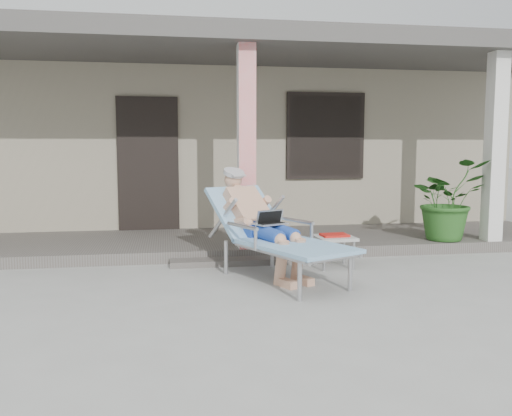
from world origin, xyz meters
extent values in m
plane|color=#9E9E99|center=(0.00, 0.00, 0.00)|extent=(60.00, 60.00, 0.00)
cube|color=#9F947E|center=(0.00, 6.50, 1.50)|extent=(10.00, 5.00, 3.00)
cube|color=#474442|center=(0.00, 6.50, 3.15)|extent=(10.40, 5.40, 0.30)
cube|color=black|center=(-1.30, 3.97, 1.20)|extent=(0.95, 0.06, 2.10)
cube|color=black|center=(1.60, 3.97, 1.65)|extent=(1.20, 0.06, 1.30)
cube|color=black|center=(1.60, 3.96, 1.65)|extent=(1.32, 0.05, 1.42)
cube|color=#605B56|center=(0.00, 3.00, 0.07)|extent=(10.00, 2.00, 0.15)
cube|color=red|center=(0.00, 2.15, 1.45)|extent=(0.22, 0.22, 2.61)
cube|color=silver|center=(3.50, 2.15, 1.45)|extent=(0.22, 0.22, 2.61)
cube|color=#474442|center=(0.00, 3.00, 2.88)|extent=(10.00, 2.30, 0.24)
cube|color=#605B56|center=(0.00, 1.85, 0.04)|extent=(2.00, 0.30, 0.07)
cylinder|color=#B7B7BC|center=(0.21, 0.13, 0.20)|extent=(0.05, 0.05, 0.39)
cylinder|color=#B7B7BC|center=(0.81, 0.40, 0.20)|extent=(0.05, 0.05, 0.39)
cylinder|color=#B7B7BC|center=(-0.36, 1.35, 0.20)|extent=(0.05, 0.05, 0.39)
cylinder|color=#B7B7BC|center=(0.24, 1.63, 0.20)|extent=(0.05, 0.05, 0.39)
cube|color=#B7B7BC|center=(0.30, 0.71, 0.41)|extent=(1.14, 1.44, 0.03)
cube|color=#8CBFD8|center=(0.30, 0.71, 0.43)|extent=(1.25, 1.52, 0.04)
cube|color=#B7B7BC|center=(-0.09, 1.56, 0.65)|extent=(0.85, 0.83, 0.52)
cube|color=#8CBFD8|center=(-0.09, 1.56, 0.69)|extent=(0.98, 0.94, 0.59)
cylinder|color=#ADADAF|center=(-0.22, 1.83, 1.15)|extent=(0.34, 0.34, 0.14)
cube|color=silver|center=(0.11, 1.13, 0.61)|extent=(0.42, 0.37, 0.25)
cube|color=#ACACA7|center=(0.98, 1.49, 0.37)|extent=(0.48, 0.48, 0.04)
cylinder|color=#B7B7BC|center=(0.80, 1.31, 0.17)|extent=(0.03, 0.03, 0.35)
cylinder|color=#B7B7BC|center=(1.17, 1.31, 0.17)|extent=(0.03, 0.03, 0.35)
cylinder|color=#B7B7BC|center=(0.80, 1.67, 0.17)|extent=(0.03, 0.03, 0.35)
cylinder|color=#B7B7BC|center=(1.17, 1.67, 0.17)|extent=(0.03, 0.03, 0.35)
cube|color=red|center=(0.98, 1.49, 0.40)|extent=(0.33, 0.26, 0.03)
cube|color=black|center=(0.98, 1.61, 0.39)|extent=(0.32, 0.04, 0.03)
imported|color=#26591E|center=(2.90, 2.31, 0.73)|extent=(1.19, 1.07, 1.15)
camera|label=1|loc=(-1.03, -4.77, 1.46)|focal=38.00mm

